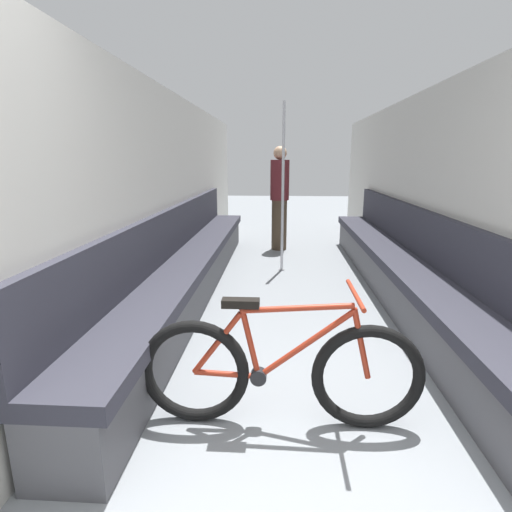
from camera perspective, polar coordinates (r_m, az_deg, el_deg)
The scene contains 7 objects.
wall_left at distance 4.39m, azimuth -12.97°, elevation 8.47°, with size 0.10×9.55×2.17m, color beige.
wall_right at distance 4.49m, azimuth 23.87°, elevation 7.76°, with size 0.10×9.55×2.17m, color beige.
bench_seat_row_left at distance 4.45m, azimuth -9.24°, elevation -1.40°, with size 0.48×5.59×0.96m.
bench_seat_row_right at distance 4.53m, azimuth 19.87°, elevation -1.79°, with size 0.48×5.59×0.96m.
bicycle at distance 2.29m, azimuth 3.41°, elevation -16.15°, with size 1.57×0.46×0.79m.
grab_pole_near at distance 5.20m, azimuth 3.85°, elevation 9.14°, with size 0.08×0.08×2.15m.
passenger_standing at distance 6.48m, azimuth 3.38°, elevation 8.35°, with size 0.30×0.30×1.65m.
Camera 1 is at (-0.16, -1.02, 1.47)m, focal length 28.00 mm.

